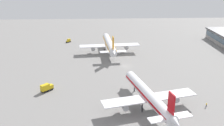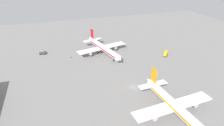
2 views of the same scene
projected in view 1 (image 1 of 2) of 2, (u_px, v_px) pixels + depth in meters
name	position (u px, v px, depth m)	size (l,w,h in m)	color
ground	(126.00, 66.00, 138.69)	(288.00, 288.00, 0.00)	gray
airplane_at_gate	(148.00, 95.00, 95.74)	(44.99, 36.69, 13.86)	white
airplane_taxiing	(109.00, 44.00, 160.84)	(47.10, 37.88, 14.32)	white
catering_truck	(46.00, 87.00, 109.63)	(5.31, 5.30, 3.30)	black
baggage_tug	(69.00, 41.00, 184.16)	(3.75, 3.57, 2.30)	black
ground_crew_worker	(206.00, 105.00, 97.29)	(0.53, 0.53, 1.67)	#1E2338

